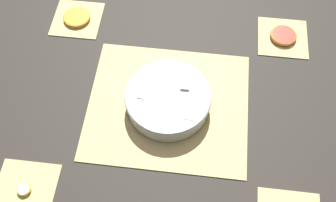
{
  "coord_description": "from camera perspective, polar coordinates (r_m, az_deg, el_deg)",
  "views": [
    {
      "loc": [
        0.06,
        -0.55,
        0.99
      ],
      "look_at": [
        0.0,
        0.0,
        0.03
      ],
      "focal_mm": 42.0,
      "sensor_mm": 36.0,
      "label": 1
    }
  ],
  "objects": [
    {
      "name": "orange_slice_whole",
      "position": [
        1.36,
        -13.11,
        11.78
      ],
      "size": [
        0.09,
        0.09,
        0.01
      ],
      "color": "orange",
      "rests_on": "coaster_mat_far_left"
    },
    {
      "name": "grapefruit_slice",
      "position": [
        1.32,
        16.41,
        9.11
      ],
      "size": [
        0.08,
        0.08,
        0.01
      ],
      "color": "red",
      "rests_on": "coaster_mat_far_right"
    },
    {
      "name": "bamboo_mat_center",
      "position": [
        1.14,
        0.0,
        -0.63
      ],
      "size": [
        0.46,
        0.4,
        0.01
      ],
      "color": "#D6B775",
      "rests_on": "ground_plane"
    },
    {
      "name": "fruit_salad_bowl",
      "position": [
        1.11,
        0.04,
        0.24
      ],
      "size": [
        0.24,
        0.24,
        0.06
      ],
      "color": "silver",
      "rests_on": "bamboo_mat_center"
    },
    {
      "name": "coaster_mat_far_left",
      "position": [
        1.36,
        -13.04,
        11.56
      ],
      "size": [
        0.16,
        0.16,
        0.01
      ],
      "color": "#D6B775",
      "rests_on": "ground_plane"
    },
    {
      "name": "ground_plane",
      "position": [
        1.14,
        0.0,
        -0.71
      ],
      "size": [
        6.0,
        6.0,
        0.0
      ],
      "primitive_type": "plane",
      "color": "#2D2823"
    },
    {
      "name": "coaster_mat_far_right",
      "position": [
        1.33,
        16.32,
        8.87
      ],
      "size": [
        0.16,
        0.16,
        0.01
      ],
      "color": "#D6B775",
      "rests_on": "ground_plane"
    },
    {
      "name": "coaster_mat_near_left",
      "position": [
        1.1,
        -20.07,
        -12.07
      ],
      "size": [
        0.16,
        0.16,
        0.01
      ],
      "color": "#D6B775",
      "rests_on": "ground_plane"
    },
    {
      "name": "banana_coin_single",
      "position": [
        1.09,
        -20.19,
        -11.94
      ],
      "size": [
        0.04,
        0.04,
        0.01
      ],
      "color": "beige",
      "rests_on": "coaster_mat_near_left"
    }
  ]
}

